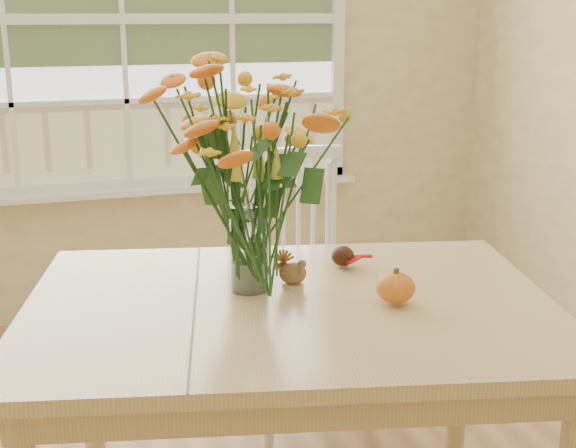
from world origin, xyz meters
name	(u,v)px	position (x,y,z in m)	size (l,w,h in m)	color
wall_back	(124,60)	(0.00, 2.25, 1.35)	(4.00, 0.02, 2.70)	#C8B480
window	(122,23)	(0.00, 2.21, 1.53)	(2.42, 0.12, 1.74)	silver
dining_table	(290,331)	(0.24, 0.20, 0.71)	(1.68, 1.35, 0.80)	tan
windsor_chair	(293,273)	(0.50, 1.02, 0.58)	(0.52, 0.50, 1.04)	white
flower_vase	(248,166)	(0.15, 0.32, 1.17)	(0.52, 0.52, 0.62)	white
pumpkin	(396,289)	(0.51, 0.09, 0.84)	(0.11, 0.11, 0.09)	orange
turkey_figurine	(293,274)	(0.28, 0.30, 0.84)	(0.10, 0.08, 0.10)	#CCB78C
dark_gourd	(343,257)	(0.49, 0.43, 0.83)	(0.12, 0.07, 0.07)	#38160F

